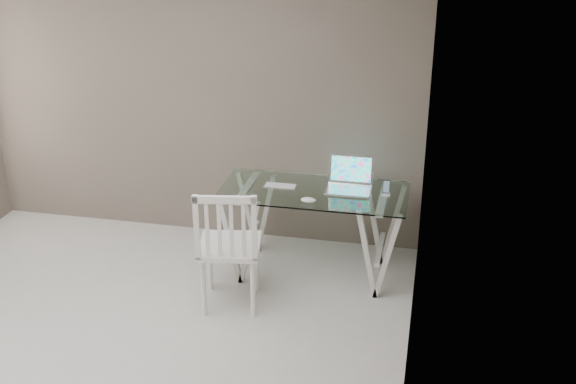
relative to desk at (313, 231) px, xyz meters
name	(u,v)px	position (x,y,z in m)	size (l,w,h in m)	color
room	(58,129)	(-1.22, -1.64, 1.33)	(4.50, 4.52, 2.71)	#BCBAB4
desk	(313,231)	(0.00, 0.00, 0.00)	(1.50, 0.70, 0.75)	silver
chair	(228,244)	(-0.53, -0.67, 0.17)	(0.53, 0.53, 1.00)	white
laptop	(350,181)	(0.27, 0.11, 0.42)	(0.36, 0.29, 0.25)	silver
keyboard	(280,186)	(-0.28, 0.03, 0.37)	(0.27, 0.11, 0.01)	silver
mouse	(308,200)	(0.00, -0.23, 0.38)	(0.12, 0.07, 0.04)	white
phone_dock	(386,191)	(0.57, 0.04, 0.40)	(0.07, 0.07, 0.12)	white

